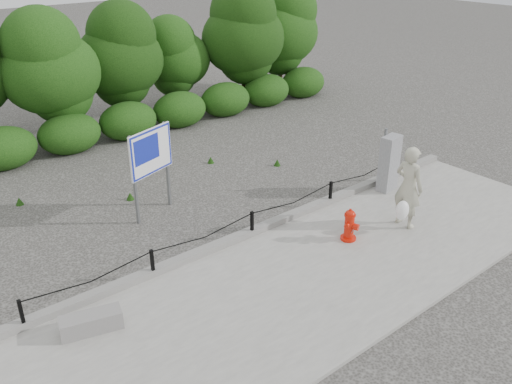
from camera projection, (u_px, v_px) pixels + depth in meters
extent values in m
plane|color=#2D2B28|center=(252.00, 238.00, 12.16)|extent=(90.00, 90.00, 0.00)
cube|color=gray|center=(315.00, 277.00, 10.74)|extent=(14.00, 4.00, 0.08)
cube|color=slate|center=(251.00, 232.00, 12.13)|extent=(14.00, 0.22, 0.14)
cube|color=black|center=(22.00, 315.00, 9.15)|extent=(0.06, 0.06, 0.60)
cube|color=black|center=(152.00, 263.00, 10.57)|extent=(0.06, 0.06, 0.60)
cube|color=black|center=(252.00, 224.00, 11.99)|extent=(0.06, 0.06, 0.60)
cube|color=black|center=(331.00, 193.00, 13.41)|extent=(0.06, 0.06, 0.60)
cube|color=black|center=(394.00, 167.00, 14.84)|extent=(0.06, 0.06, 0.60)
cylinder|color=black|center=(90.00, 277.00, 9.76)|extent=(2.50, 0.02, 0.02)
cylinder|color=black|center=(205.00, 233.00, 11.18)|extent=(2.50, 0.02, 0.02)
cylinder|color=black|center=(294.00, 199.00, 12.61)|extent=(2.50, 0.02, 0.02)
cylinder|color=black|center=(365.00, 172.00, 14.03)|extent=(2.50, 0.02, 0.02)
cylinder|color=black|center=(57.00, 112.00, 17.13)|extent=(0.18, 0.18, 2.10)
ellipsoid|color=#244F12|center=(50.00, 66.00, 16.49)|extent=(3.10, 2.68, 3.35)
cylinder|color=black|center=(124.00, 96.00, 18.84)|extent=(0.18, 0.18, 2.07)
ellipsoid|color=#244F12|center=(119.00, 54.00, 18.21)|extent=(3.06, 2.64, 3.31)
cylinder|color=black|center=(179.00, 87.00, 20.62)|extent=(0.18, 0.18, 1.72)
ellipsoid|color=#244F12|center=(177.00, 55.00, 20.09)|extent=(2.55, 2.21, 2.76)
cylinder|color=black|center=(244.00, 74.00, 21.36)|extent=(0.18, 0.18, 2.27)
ellipsoid|color=#244F12|center=(243.00, 33.00, 20.67)|extent=(3.36, 2.91, 3.63)
cylinder|color=black|center=(281.00, 65.00, 22.96)|extent=(0.18, 0.18, 2.20)
ellipsoid|color=#244F12|center=(281.00, 27.00, 22.29)|extent=(3.26, 2.82, 3.53)
cylinder|color=red|center=(348.00, 238.00, 11.96)|extent=(0.45, 0.45, 0.06)
cylinder|color=red|center=(349.00, 226.00, 11.83)|extent=(0.28, 0.28, 0.53)
cylinder|color=red|center=(350.00, 215.00, 11.71)|extent=(0.33, 0.33, 0.05)
ellipsoid|color=red|center=(350.00, 214.00, 11.70)|extent=(0.29, 0.29, 0.17)
cylinder|color=red|center=(351.00, 210.00, 11.66)|extent=(0.08, 0.08, 0.05)
cylinder|color=red|center=(347.00, 226.00, 11.68)|extent=(0.13, 0.13, 0.11)
cylinder|color=red|center=(352.00, 220.00, 11.91)|extent=(0.13, 0.13, 0.11)
cylinder|color=red|center=(356.00, 227.00, 11.75)|extent=(0.18, 0.16, 0.15)
cylinder|color=slate|center=(352.00, 231.00, 11.75)|extent=(0.01, 0.05, 0.11)
imported|color=#A9A791|center=(408.00, 187.00, 12.15)|extent=(0.47, 0.71, 1.93)
ellipsoid|color=white|center=(402.00, 210.00, 12.02)|extent=(0.35, 0.27, 0.46)
cube|color=gray|center=(91.00, 322.00, 9.17)|extent=(1.09, 0.62, 0.33)
cube|color=#979799|center=(389.00, 163.00, 13.96)|extent=(0.60, 0.40, 1.48)
cube|color=slate|center=(383.00, 158.00, 14.07)|extent=(0.07, 0.07, 1.63)
cube|color=slate|center=(134.00, 181.00, 12.33)|extent=(0.08, 0.08, 2.17)
cube|color=slate|center=(167.00, 165.00, 13.20)|extent=(0.08, 0.08, 2.17)
cube|color=white|center=(151.00, 152.00, 12.51)|extent=(1.30, 0.49, 1.09)
cube|color=#15229A|center=(152.00, 152.00, 12.49)|extent=(1.26, 0.44, 1.05)
cube|color=#15229A|center=(147.00, 150.00, 12.32)|extent=(0.77, 0.27, 0.60)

